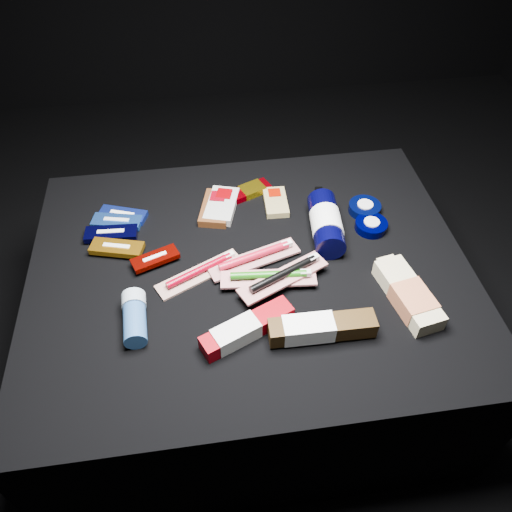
{
  "coord_description": "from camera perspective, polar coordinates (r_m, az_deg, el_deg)",
  "views": [
    {
      "loc": [
        -0.09,
        -0.74,
        1.23
      ],
      "look_at": [
        0.01,
        0.01,
        0.42
      ],
      "focal_mm": 35.0,
      "sensor_mm": 36.0,
      "label": 1
    }
  ],
  "objects": [
    {
      "name": "cloth_table",
      "position": [
        1.27,
        -0.61,
        -7.23
      ],
      "size": [
        0.98,
        0.78,
        0.4
      ],
      "primitive_type": "cube",
      "color": "black",
      "rests_on": "ground"
    },
    {
      "name": "luna_bar_2",
      "position": [
        1.22,
        -16.22,
        2.49
      ],
      "size": [
        0.12,
        0.05,
        0.02
      ],
      "rotation": [
        0.0,
        0.0,
        -0.06
      ],
      "color": "black",
      "rests_on": "cloth_table"
    },
    {
      "name": "clif_bar_2",
      "position": [
        1.26,
        2.24,
        6.29
      ],
      "size": [
        0.06,
        0.11,
        0.02
      ],
      "rotation": [
        0.0,
        0.0,
        -0.04
      ],
      "color": "#9C8A53",
      "rests_on": "cloth_table"
    },
    {
      "name": "clif_bar_1",
      "position": [
        1.25,
        -3.9,
        5.94
      ],
      "size": [
        0.1,
        0.14,
        0.02
      ],
      "rotation": [
        0.0,
        0.0,
        -0.3
      ],
      "color": "#AFB0A9",
      "rests_on": "cloth_table"
    },
    {
      "name": "cream_tin_upper",
      "position": [
        1.27,
        12.3,
        5.39
      ],
      "size": [
        0.08,
        0.08,
        0.02
      ],
      "rotation": [
        0.0,
        0.0,
        -0.23
      ],
      "color": "black",
      "rests_on": "cloth_table"
    },
    {
      "name": "cream_tin_lower",
      "position": [
        1.22,
        13.01,
        3.43
      ],
      "size": [
        0.08,
        0.08,
        0.02
      ],
      "rotation": [
        0.0,
        0.0,
        -0.4
      ],
      "color": "black",
      "rests_on": "cloth_table"
    },
    {
      "name": "toothbrush_pack_1",
      "position": [
        1.11,
        -0.07,
        -0.15
      ],
      "size": [
        0.22,
        0.11,
        0.02
      ],
      "rotation": [
        0.0,
        0.0,
        0.31
      ],
      "color": "beige",
      "rests_on": "cloth_table"
    },
    {
      "name": "luna_bar_0",
      "position": [
        1.27,
        -14.99,
        4.54
      ],
      "size": [
        0.12,
        0.08,
        0.02
      ],
      "rotation": [
        0.0,
        0.0,
        -0.35
      ],
      "color": "#182E9E",
      "rests_on": "cloth_table"
    },
    {
      "name": "toothbrush_pack_0",
      "position": [
        1.1,
        -6.34,
        -1.8
      ],
      "size": [
        0.2,
        0.13,
        0.02
      ],
      "rotation": [
        0.0,
        0.0,
        0.46
      ],
      "color": "beige",
      "rests_on": "cloth_table"
    },
    {
      "name": "luna_bar_3",
      "position": [
        1.18,
        -15.61,
        0.89
      ],
      "size": [
        0.13,
        0.08,
        0.02
      ],
      "rotation": [
        0.0,
        0.0,
        -0.27
      ],
      "color": "#AB6D10",
      "rests_on": "cloth_table"
    },
    {
      "name": "ground",
      "position": [
        1.44,
        -0.55,
        -11.94
      ],
      "size": [
        3.0,
        3.0,
        0.0
      ],
      "primitive_type": "plane",
      "color": "black",
      "rests_on": "ground"
    },
    {
      "name": "clif_bar_0",
      "position": [
        1.25,
        -4.55,
        5.64
      ],
      "size": [
        0.1,
        0.14,
        0.02
      ],
      "rotation": [
        0.0,
        0.0,
        -0.25
      ],
      "color": "#4F2911",
      "rests_on": "cloth_table"
    },
    {
      "name": "toothbrush_pack_3",
      "position": [
        1.06,
        3.25,
        -2.2
      ],
      "size": [
        0.21,
        0.13,
        0.02
      ],
      "rotation": [
        0.0,
        0.0,
        0.44
      ],
      "color": "#BBB2AE",
      "rests_on": "cloth_table"
    },
    {
      "name": "toothbrush_pack_2",
      "position": [
        1.06,
        1.59,
        -2.38
      ],
      "size": [
        0.21,
        0.07,
        0.02
      ],
      "rotation": [
        0.0,
        0.0,
        -0.09
      ],
      "color": "silver",
      "rests_on": "cloth_table"
    },
    {
      "name": "luna_bar_1",
      "position": [
        1.25,
        -15.61,
        3.8
      ],
      "size": [
        0.12,
        0.07,
        0.02
      ],
      "rotation": [
        0.0,
        0.0,
        -0.23
      ],
      "color": "blue",
      "rests_on": "cloth_table"
    },
    {
      "name": "toothpaste_carton_green",
      "position": [
        0.99,
        7.0,
        -8.18
      ],
      "size": [
        0.21,
        0.05,
        0.04
      ],
      "rotation": [
        0.0,
        0.0,
        -0.02
      ],
      "color": "#311F09",
      "rests_on": "cloth_table"
    },
    {
      "name": "power_bar",
      "position": [
        1.29,
        -1.05,
        7.33
      ],
      "size": [
        0.15,
        0.1,
        0.02
      ],
      "rotation": [
        0.0,
        0.0,
        0.4
      ],
      "color": "#820008",
      "rests_on": "cloth_table"
    },
    {
      "name": "bodywash_bottle",
      "position": [
        1.08,
        17.05,
        -4.34
      ],
      "size": [
        0.1,
        0.2,
        0.04
      ],
      "rotation": [
        0.0,
        0.0,
        0.19
      ],
      "color": "beige",
      "rests_on": "cloth_table"
    },
    {
      "name": "deodorant_stick",
      "position": [
        1.03,
        -13.71,
        -6.8
      ],
      "size": [
        0.05,
        0.12,
        0.05
      ],
      "rotation": [
        0.0,
        0.0,
        0.06
      ],
      "color": "#274D82",
      "rests_on": "cloth_table"
    },
    {
      "name": "lotion_bottle",
      "position": [
        1.17,
        7.99,
        3.74
      ],
      "size": [
        0.09,
        0.22,
        0.07
      ],
      "rotation": [
        0.0,
        0.0,
        -0.1
      ],
      "color": "black",
      "rests_on": "cloth_table"
    },
    {
      "name": "toothpaste_carton_red",
      "position": [
        0.98,
        -1.45,
        -8.46
      ],
      "size": [
        0.2,
        0.12,
        0.04
      ],
      "rotation": [
        0.0,
        0.0,
        0.42
      ],
      "color": "#830008",
      "rests_on": "cloth_table"
    },
    {
      "name": "luna_bar_4",
      "position": [
        1.13,
        -11.45,
        -0.29
      ],
      "size": [
        0.11,
        0.07,
        0.01
      ],
      "rotation": [
        0.0,
        0.0,
        0.37
      ],
      "color": "#760803",
      "rests_on": "cloth_table"
    }
  ]
}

